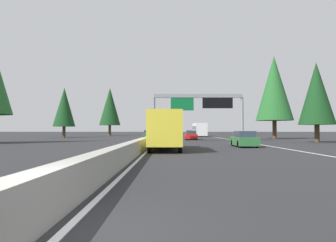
{
  "coord_description": "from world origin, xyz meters",
  "views": [
    {
      "loc": [
        -4.78,
        -1.91,
        1.6
      ],
      "look_at": [
        51.09,
        -1.59,
        3.15
      ],
      "focal_mm": 33.18,
      "sensor_mm": 36.0,
      "label": 1
    }
  ],
  "objects_px": {
    "sedan_mid_right": "(170,132)",
    "sedan_distant_a": "(191,135)",
    "sedan_far_center": "(244,139)",
    "oncoming_near": "(148,134)",
    "conifer_left_near": "(64,107)",
    "box_truck_distant_b": "(165,129)",
    "bus_near_right": "(199,129)",
    "sign_gantry_overhead": "(199,104)",
    "conifer_left_mid": "(110,107)",
    "conifer_right_near": "(317,94)",
    "conifer_right_mid": "(274,88)"
  },
  "relations": [
    {
      "from": "box_truck_distant_b",
      "to": "bus_near_right",
      "type": "bearing_deg",
      "value": -8.48
    },
    {
      "from": "conifer_left_mid",
      "to": "conifer_left_near",
      "type": "bearing_deg",
      "value": 162.63
    },
    {
      "from": "conifer_right_mid",
      "to": "conifer_left_mid",
      "type": "height_order",
      "value": "conifer_right_mid"
    },
    {
      "from": "box_truck_distant_b",
      "to": "bus_near_right",
      "type": "height_order",
      "value": "bus_near_right"
    },
    {
      "from": "bus_near_right",
      "to": "sedan_distant_a",
      "type": "distance_m",
      "value": 24.76
    },
    {
      "from": "sign_gantry_overhead",
      "to": "sedan_far_center",
      "type": "bearing_deg",
      "value": -168.94
    },
    {
      "from": "conifer_right_mid",
      "to": "bus_near_right",
      "type": "bearing_deg",
      "value": 29.65
    },
    {
      "from": "sedan_far_center",
      "to": "conifer_right_mid",
      "type": "height_order",
      "value": "conifer_right_mid"
    },
    {
      "from": "oncoming_near",
      "to": "conifer_right_near",
      "type": "height_order",
      "value": "conifer_right_near"
    },
    {
      "from": "conifer_left_mid",
      "to": "sedan_far_center",
      "type": "bearing_deg",
      "value": -156.54
    },
    {
      "from": "sedan_far_center",
      "to": "oncoming_near",
      "type": "relative_size",
      "value": 1.0
    },
    {
      "from": "conifer_left_near",
      "to": "sedan_mid_right",
      "type": "bearing_deg",
      "value": -31.64
    },
    {
      "from": "sedan_distant_a",
      "to": "sedan_far_center",
      "type": "bearing_deg",
      "value": -170.12
    },
    {
      "from": "conifer_right_mid",
      "to": "oncoming_near",
      "type": "bearing_deg",
      "value": 59.28
    },
    {
      "from": "sedan_distant_a",
      "to": "conifer_left_mid",
      "type": "xyz_separation_m",
      "value": [
        31.72,
        19.08,
        6.97
      ]
    },
    {
      "from": "sedan_far_center",
      "to": "sedan_mid_right",
      "type": "xyz_separation_m",
      "value": [
        68.75,
        6.85,
        0.0
      ]
    },
    {
      "from": "sedan_distant_a",
      "to": "conifer_left_mid",
      "type": "distance_m",
      "value": 37.66
    },
    {
      "from": "bus_near_right",
      "to": "sign_gantry_overhead",
      "type": "bearing_deg",
      "value": 174.53
    },
    {
      "from": "sign_gantry_overhead",
      "to": "sedan_far_center",
      "type": "height_order",
      "value": "sign_gantry_overhead"
    },
    {
      "from": "sign_gantry_overhead",
      "to": "box_truck_distant_b",
      "type": "height_order",
      "value": "sign_gantry_overhead"
    },
    {
      "from": "sedan_far_center",
      "to": "conifer_right_mid",
      "type": "relative_size",
      "value": 0.3
    },
    {
      "from": "sign_gantry_overhead",
      "to": "conifer_right_mid",
      "type": "bearing_deg",
      "value": -52.38
    },
    {
      "from": "box_truck_distant_b",
      "to": "sedan_distant_a",
      "type": "bearing_deg",
      "value": -8.38
    },
    {
      "from": "sedan_mid_right",
      "to": "bus_near_right",
      "type": "bearing_deg",
      "value": -163.67
    },
    {
      "from": "sign_gantry_overhead",
      "to": "sedan_distant_a",
      "type": "height_order",
      "value": "sign_gantry_overhead"
    },
    {
      "from": "sign_gantry_overhead",
      "to": "bus_near_right",
      "type": "height_order",
      "value": "sign_gantry_overhead"
    },
    {
      "from": "sedan_mid_right",
      "to": "conifer_left_near",
      "type": "bearing_deg",
      "value": 148.36
    },
    {
      "from": "sign_gantry_overhead",
      "to": "sedan_mid_right",
      "type": "bearing_deg",
      "value": 4.26
    },
    {
      "from": "sign_gantry_overhead",
      "to": "oncoming_near",
      "type": "distance_m",
      "value": 26.55
    },
    {
      "from": "conifer_right_near",
      "to": "conifer_left_near",
      "type": "height_order",
      "value": "conifer_left_near"
    },
    {
      "from": "conifer_left_near",
      "to": "bus_near_right",
      "type": "bearing_deg",
      "value": -68.76
    },
    {
      "from": "sedan_far_center",
      "to": "box_truck_distant_b",
      "type": "bearing_deg",
      "value": 122.95
    },
    {
      "from": "sedan_far_center",
      "to": "conifer_left_mid",
      "type": "relative_size",
      "value": 0.35
    },
    {
      "from": "box_truck_distant_b",
      "to": "sedan_mid_right",
      "type": "distance_m",
      "value": 73.47
    },
    {
      "from": "sedan_mid_right",
      "to": "conifer_right_mid",
      "type": "bearing_deg",
      "value": -157.32
    },
    {
      "from": "oncoming_near",
      "to": "conifer_left_near",
      "type": "relative_size",
      "value": 0.44
    },
    {
      "from": "sedan_distant_a",
      "to": "conifer_left_near",
      "type": "xyz_separation_m",
      "value": [
        13.38,
        24.81,
        5.46
      ]
    },
    {
      "from": "sedan_mid_right",
      "to": "sedan_distant_a",
      "type": "relative_size",
      "value": 1.0
    },
    {
      "from": "box_truck_distant_b",
      "to": "sedan_mid_right",
      "type": "height_order",
      "value": "box_truck_distant_b"
    },
    {
      "from": "sign_gantry_overhead",
      "to": "oncoming_near",
      "type": "bearing_deg",
      "value": 19.9
    },
    {
      "from": "conifer_right_near",
      "to": "conifer_right_mid",
      "type": "xyz_separation_m",
      "value": [
        15.06,
        0.24,
        2.68
      ]
    },
    {
      "from": "oncoming_near",
      "to": "sedan_mid_right",
      "type": "bearing_deg",
      "value": 170.78
    },
    {
      "from": "sedan_distant_a",
      "to": "conifer_right_near",
      "type": "distance_m",
      "value": 19.11
    },
    {
      "from": "sedan_far_center",
      "to": "bus_near_right",
      "type": "relative_size",
      "value": 0.38
    },
    {
      "from": "sign_gantry_overhead",
      "to": "oncoming_near",
      "type": "height_order",
      "value": "sign_gantry_overhead"
    },
    {
      "from": "conifer_left_near",
      "to": "box_truck_distant_b",
      "type": "bearing_deg",
      "value": -151.29
    },
    {
      "from": "box_truck_distant_b",
      "to": "oncoming_near",
      "type": "xyz_separation_m",
      "value": [
        43.62,
        4.43,
        -0.93
      ]
    },
    {
      "from": "sedan_mid_right",
      "to": "conifer_right_near",
      "type": "xyz_separation_m",
      "value": [
        -58.6,
        -18.44,
        5.46
      ]
    },
    {
      "from": "bus_near_right",
      "to": "conifer_left_mid",
      "type": "distance_m",
      "value": 24.62
    },
    {
      "from": "sign_gantry_overhead",
      "to": "sedan_mid_right",
      "type": "relative_size",
      "value": 2.88
    }
  ]
}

